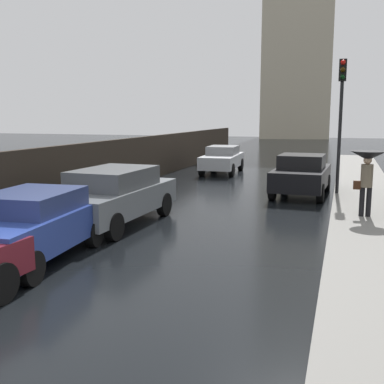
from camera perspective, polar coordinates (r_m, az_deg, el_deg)
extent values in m
plane|color=black|center=(7.55, -19.03, -14.19)|extent=(120.00, 120.00, 0.00)
cylinder|color=black|center=(8.11, -22.20, -10.17)|extent=(0.26, 0.69, 0.67)
cube|color=black|center=(17.96, 13.07, 1.75)|extent=(1.96, 4.07, 0.70)
cube|color=black|center=(17.83, 13.11, 3.62)|extent=(1.65, 1.78, 0.50)
cylinder|color=black|center=(19.42, 11.14, 1.32)|extent=(0.25, 0.65, 0.65)
cylinder|color=black|center=(19.23, 15.97, 1.06)|extent=(0.25, 0.65, 0.65)
cylinder|color=black|center=(16.85, 9.67, 0.17)|extent=(0.25, 0.65, 0.65)
cylinder|color=black|center=(16.63, 15.23, -0.14)|extent=(0.25, 0.65, 0.65)
cube|color=#B2B5BA|center=(24.32, 3.66, 3.79)|extent=(1.81, 4.25, 0.62)
cube|color=gray|center=(24.44, 3.75, 5.06)|extent=(1.51, 1.97, 0.43)
cylinder|color=black|center=(22.87, 4.79, 2.64)|extent=(0.25, 0.66, 0.65)
cylinder|color=black|center=(23.17, 1.19, 2.76)|extent=(0.25, 0.66, 0.65)
cylinder|color=black|center=(25.57, 5.89, 3.32)|extent=(0.25, 0.66, 0.65)
cylinder|color=black|center=(25.84, 2.65, 3.42)|extent=(0.25, 0.66, 0.65)
cube|color=slate|center=(12.96, -9.49, -0.93)|extent=(2.01, 4.64, 0.68)
cube|color=#494D50|center=(12.93, -9.41, 1.70)|extent=(1.71, 2.53, 0.50)
cylinder|color=black|center=(11.33, -9.41, -4.15)|extent=(0.24, 0.68, 0.68)
cylinder|color=black|center=(12.24, -16.39, -3.41)|extent=(0.24, 0.68, 0.68)
cylinder|color=black|center=(13.98, -3.38, -1.49)|extent=(0.24, 0.68, 0.68)
cylinder|color=black|center=(14.73, -9.47, -1.06)|extent=(0.24, 0.68, 0.68)
cube|color=navy|center=(10.12, -18.96, -4.30)|extent=(2.01, 3.95, 0.69)
cube|color=navy|center=(10.14, -18.65, -1.06)|extent=(1.67, 2.09, 0.42)
cylinder|color=black|center=(8.77, -18.85, -8.70)|extent=(0.27, 0.64, 0.62)
cylinder|color=black|center=(10.90, -11.75, -4.90)|extent=(0.27, 0.64, 0.62)
cylinder|color=black|center=(11.65, -18.87, -4.29)|extent=(0.27, 0.64, 0.62)
cylinder|color=black|center=(14.04, 19.80, -1.09)|extent=(0.14, 0.14, 0.83)
cylinder|color=black|center=(14.06, 20.53, -1.12)|extent=(0.14, 0.14, 0.83)
cylinder|color=#726651|center=(13.95, 20.33, 1.85)|extent=(0.32, 0.32, 0.64)
sphere|color=tan|center=(13.90, 20.43, 3.61)|extent=(0.22, 0.22, 0.22)
cube|color=#3F2314|center=(13.95, 19.28, 0.80)|extent=(0.21, 0.11, 0.24)
cylinder|color=#4C4C51|center=(13.91, 20.40, 3.12)|extent=(0.02, 0.02, 0.75)
cone|color=black|center=(13.89, 20.46, 4.12)|extent=(0.96, 0.96, 0.26)
cylinder|color=black|center=(17.80, 17.36, 6.23)|extent=(0.12, 0.12, 3.98)
cube|color=black|center=(17.85, 17.73, 13.83)|extent=(0.26, 0.26, 0.75)
sphere|color=red|center=(17.71, 17.77, 14.68)|extent=(0.17, 0.17, 0.17)
sphere|color=#392405|center=(17.68, 17.73, 13.88)|extent=(0.17, 0.17, 0.17)
sphere|color=black|center=(17.66, 17.69, 13.07)|extent=(0.17, 0.17, 0.17)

